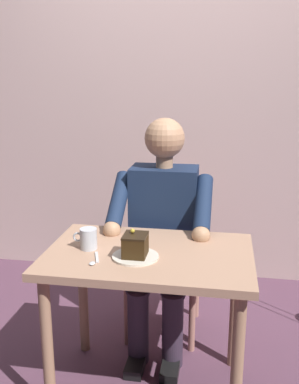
{
  "coord_description": "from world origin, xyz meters",
  "views": [
    {
      "loc": [
        -0.31,
        1.83,
        1.48
      ],
      "look_at": [
        0.01,
        -0.1,
        0.96
      ],
      "focal_mm": 41.72,
      "sensor_mm": 36.0,
      "label": 1
    }
  ],
  "objects_px": {
    "dining_table": "(149,273)",
    "coffee_cup": "(88,238)",
    "dessert_spoon": "(94,260)",
    "chair": "(166,248)",
    "seated_person": "(162,231)",
    "cake_slice": "(135,245)"
  },
  "relations": [
    {
      "from": "seated_person",
      "to": "chair",
      "type": "bearing_deg",
      "value": -90.0
    },
    {
      "from": "coffee_cup",
      "to": "dining_table",
      "type": "bearing_deg",
      "value": -178.5
    },
    {
      "from": "dessert_spoon",
      "to": "coffee_cup",
      "type": "bearing_deg",
      "value": -63.25
    },
    {
      "from": "chair",
      "to": "coffee_cup",
      "type": "bearing_deg",
      "value": 65.11
    },
    {
      "from": "chair",
      "to": "coffee_cup",
      "type": "xyz_separation_m",
      "value": [
        0.28,
        0.6,
        0.27
      ]
    },
    {
      "from": "seated_person",
      "to": "coffee_cup",
      "type": "xyz_separation_m",
      "value": [
        0.28,
        0.43,
        0.1
      ]
    },
    {
      "from": "dining_table",
      "to": "dessert_spoon",
      "type": "relative_size",
      "value": 6.49
    },
    {
      "from": "seated_person",
      "to": "cake_slice",
      "type": "relative_size",
      "value": 10.86
    },
    {
      "from": "coffee_cup",
      "to": "dessert_spoon",
      "type": "distance_m",
      "value": 0.16
    },
    {
      "from": "dining_table",
      "to": "cake_slice",
      "type": "xyz_separation_m",
      "value": [
        0.05,
        0.07,
        0.16
      ]
    },
    {
      "from": "chair",
      "to": "seated_person",
      "type": "relative_size",
      "value": 0.71
    },
    {
      "from": "seated_person",
      "to": "cake_slice",
      "type": "xyz_separation_m",
      "value": [
        0.05,
        0.49,
        0.11
      ]
    },
    {
      "from": "coffee_cup",
      "to": "cake_slice",
      "type": "bearing_deg",
      "value": 164.23
    },
    {
      "from": "chair",
      "to": "seated_person",
      "type": "xyz_separation_m",
      "value": [
        -0.0,
        0.17,
        0.16
      ]
    },
    {
      "from": "seated_person",
      "to": "dessert_spoon",
      "type": "relative_size",
      "value": 8.84
    },
    {
      "from": "cake_slice",
      "to": "dessert_spoon",
      "type": "relative_size",
      "value": 0.81
    },
    {
      "from": "dining_table",
      "to": "coffee_cup",
      "type": "xyz_separation_m",
      "value": [
        0.28,
        0.01,
        0.15
      ]
    },
    {
      "from": "seated_person",
      "to": "coffee_cup",
      "type": "bearing_deg",
      "value": 57.04
    },
    {
      "from": "cake_slice",
      "to": "dessert_spoon",
      "type": "distance_m",
      "value": 0.18
    },
    {
      "from": "dining_table",
      "to": "coffee_cup",
      "type": "height_order",
      "value": "coffee_cup"
    },
    {
      "from": "dessert_spoon",
      "to": "cake_slice",
      "type": "bearing_deg",
      "value": -157.46
    },
    {
      "from": "dining_table",
      "to": "dessert_spoon",
      "type": "bearing_deg",
      "value": 33.63
    }
  ]
}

